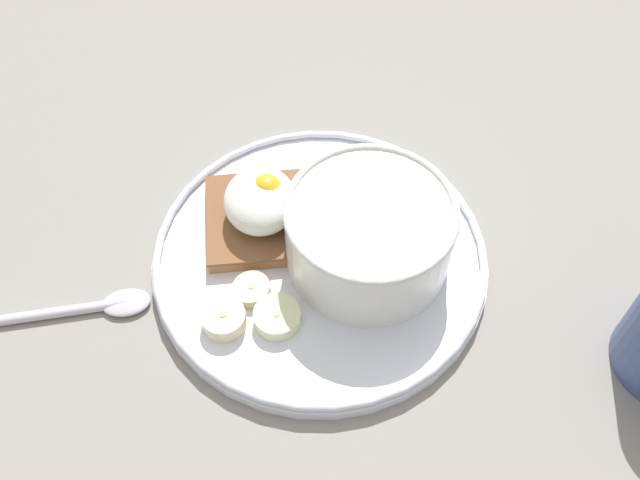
{
  "coord_description": "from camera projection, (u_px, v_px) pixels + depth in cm",
  "views": [
    {
      "loc": [
        30.72,
        -2.37,
        48.43
      ],
      "look_at": [
        0.0,
        0.0,
        5.0
      ],
      "focal_mm": 40.0,
      "sensor_mm": 36.0,
      "label": 1
    }
  ],
  "objects": [
    {
      "name": "poached_egg",
      "position": [
        261.0,
        199.0,
        0.54
      ],
      "size": [
        6.27,
        5.59,
        3.76
      ],
      "color": "white",
      "rests_on": "toast_slice"
    },
    {
      "name": "spoon",
      "position": [
        91.0,
        308.0,
        0.53
      ],
      "size": [
        2.72,
        12.02,
        0.8
      ],
      "color": "silver",
      "rests_on": "ground_plane"
    },
    {
      "name": "ground_plane",
      "position": [
        320.0,
        269.0,
        0.57
      ],
      "size": [
        120.0,
        120.0,
        2.0
      ],
      "primitive_type": "cube",
      "color": "gray",
      "rests_on": "ground"
    },
    {
      "name": "banana_slice_front",
      "position": [
        252.0,
        289.0,
        0.53
      ],
      "size": [
        3.09,
        3.14,
        1.07
      ],
      "color": "beige",
      "rests_on": "plate"
    },
    {
      "name": "oatmeal_bowl",
      "position": [
        369.0,
        234.0,
        0.52
      ],
      "size": [
        12.53,
        12.53,
        6.27
      ],
      "color": "white",
      "rests_on": "plate"
    },
    {
      "name": "toast_slice",
      "position": [
        262.0,
        219.0,
        0.56
      ],
      "size": [
        8.97,
        8.97,
        1.32
      ],
      "color": "brown",
      "rests_on": "plate"
    },
    {
      "name": "banana_slice_back",
      "position": [
        224.0,
        319.0,
        0.51
      ],
      "size": [
        4.42,
        4.43,
        1.47
      ],
      "color": "beige",
      "rests_on": "plate"
    },
    {
      "name": "plate",
      "position": [
        320.0,
        256.0,
        0.55
      ],
      "size": [
        25.82,
        25.82,
        1.6
      ],
      "color": "white",
      "rests_on": "ground_plane"
    },
    {
      "name": "banana_slice_left",
      "position": [
        277.0,
        317.0,
        0.51
      ],
      "size": [
        4.16,
        4.17,
        1.27
      ],
      "color": "#EDEFBB",
      "rests_on": "plate"
    }
  ]
}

